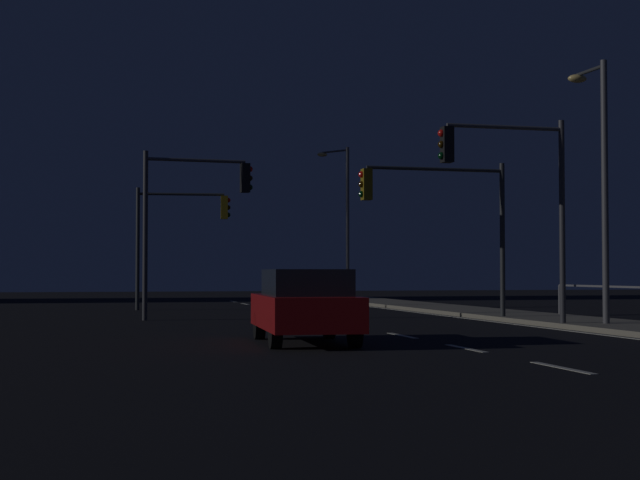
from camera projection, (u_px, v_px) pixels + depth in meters
ground_plane at (396, 334)px, 23.35m from camera, size 112.00×112.00×0.00m
sidewalk_right at (636, 328)px, 24.86m from camera, size 2.99×77.00×0.14m
lane_markings_center at (357, 326)px, 26.75m from camera, size 0.14×50.00×0.01m
lane_edge_line at (495, 322)px, 29.31m from camera, size 0.14×53.00×0.01m
car at (305, 305)px, 20.37m from camera, size 2.07×4.50×1.57m
traffic_light_far_right at (437, 205)px, 29.70m from camera, size 4.80×0.35×4.81m
traffic_light_mid_right at (180, 224)px, 39.01m from camera, size 3.79×0.62×4.95m
traffic_light_overhead_east at (510, 179)px, 25.85m from camera, size 3.67×0.34×5.53m
traffic_light_near_right at (192, 202)px, 30.87m from camera, size 3.55×0.45×5.37m
street_lamp_mid_block at (600, 166)px, 26.16m from camera, size 0.56×1.56×7.12m
street_lamp_corner at (343, 208)px, 51.42m from camera, size 1.42×1.70×8.07m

